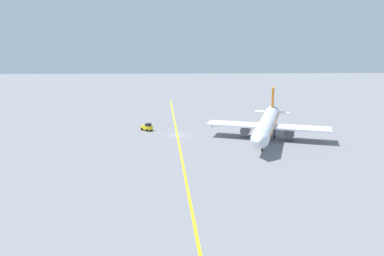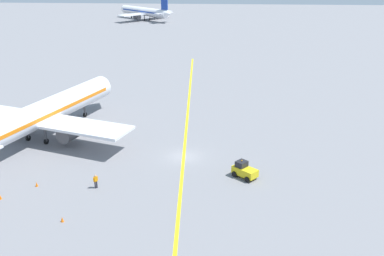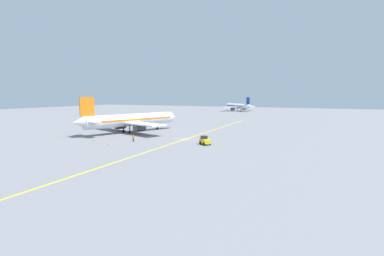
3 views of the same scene
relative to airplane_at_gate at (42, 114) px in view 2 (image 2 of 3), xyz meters
name	(u,v)px [view 2 (image 2 of 3)]	position (x,y,z in m)	size (l,w,h in m)	color
ground_plane	(184,156)	(20.68, -4.90, -3.71)	(400.00, 400.00, 0.00)	slate
apron_yellow_centreline	(184,156)	(20.68, -4.90, -3.71)	(0.40, 120.00, 0.01)	yellow
airplane_at_gate	(42,114)	(0.00, 0.00, 0.00)	(28.19, 34.58, 10.60)	silver
airplane_distant_taxiing	(145,12)	(-6.31, 127.81, -0.37)	(25.79, 23.34, 9.54)	white
baggage_tug_white	(244,170)	(28.38, -10.35, -2.81)	(3.24, 3.11, 2.11)	gold
ground_crew_worker	(96,181)	(11.42, -14.16, -2.80)	(0.45, 0.43, 1.68)	#23232D
traffic_cone_near_nose	(62,219)	(9.89, -21.24, -3.43)	(0.32, 0.32, 0.55)	orange
traffic_cone_mid_apron	(0,197)	(1.66, -17.32, -3.43)	(0.32, 0.32, 0.55)	orange
traffic_cone_by_wingtip	(37,184)	(4.49, -14.23, -3.43)	(0.32, 0.32, 0.55)	orange
traffic_cone_far_edge	(18,131)	(-4.90, 2.01, -3.43)	(0.32, 0.32, 0.55)	orange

